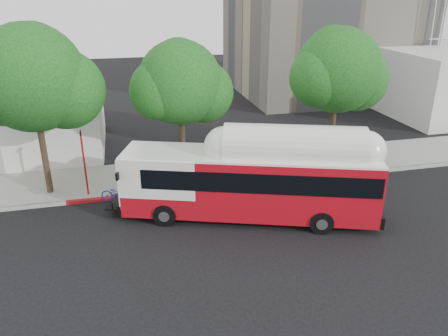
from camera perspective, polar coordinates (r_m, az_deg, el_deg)
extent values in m
plane|color=black|center=(22.96, -0.52, -6.92)|extent=(120.00, 120.00, 0.00)
cube|color=gray|center=(28.66, -3.46, -0.56)|extent=(60.00, 5.00, 0.15)
cube|color=gray|center=(26.32, -2.44, -2.71)|extent=(60.00, 0.30, 0.15)
cube|color=#A01117|center=(25.98, -8.95, -3.33)|extent=(10.00, 0.32, 0.16)
cylinder|color=#2D2116|center=(26.70, -22.59, 2.75)|extent=(0.36, 0.36, 6.08)
sphere|color=#144112|center=(25.79, -23.85, 10.72)|extent=(5.80, 5.80, 5.80)
sphere|color=#144112|center=(25.89, -20.02, 9.58)|extent=(4.35, 4.35, 4.35)
cylinder|color=#2D2116|center=(27.12, -5.48, 4.00)|extent=(0.36, 0.36, 5.44)
sphere|color=#144112|center=(26.24, -5.76, 11.05)|extent=(5.00, 5.00, 5.00)
sphere|color=#144112|center=(26.79, -2.81, 9.89)|extent=(3.75, 3.75, 3.75)
cylinder|color=#2D2116|center=(29.87, 13.98, 5.49)|extent=(0.36, 0.36, 5.76)
sphere|color=#144112|center=(29.06, 14.66, 12.29)|extent=(5.40, 5.40, 5.40)
sphere|color=#144112|center=(30.07, 16.90, 10.98)|extent=(4.05, 4.05, 4.05)
cube|color=#AC0B17|center=(22.50, 3.29, -2.07)|extent=(13.11, 6.90, 3.12)
cube|color=black|center=(22.23, 4.71, -0.61)|extent=(11.91, 6.54, 1.02)
cube|color=white|center=(21.89, 3.39, 1.75)|extent=(13.08, 6.82, 0.11)
cube|color=white|center=(21.82, 9.06, 2.22)|extent=(7.21, 4.30, 0.59)
cube|color=black|center=(24.39, -13.60, -4.31)|extent=(1.45, 2.11, 0.06)
imported|color=#23219B|center=(24.17, -13.71, -3.21)|extent=(1.22, 1.95, 0.97)
cylinder|color=red|center=(25.95, -17.73, 0.21)|extent=(0.11, 0.11, 3.82)
cube|color=black|center=(25.30, -18.26, 4.42)|extent=(0.05, 0.38, 0.24)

